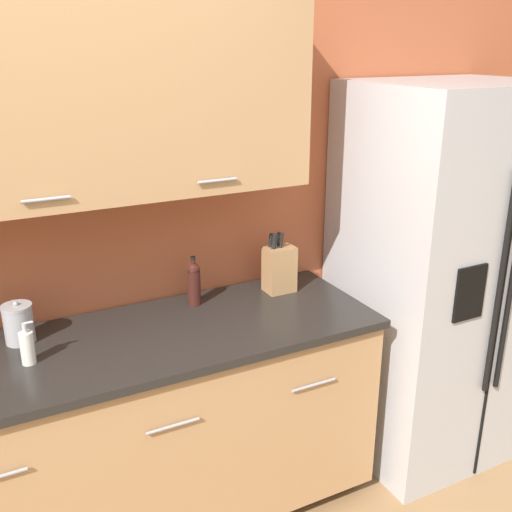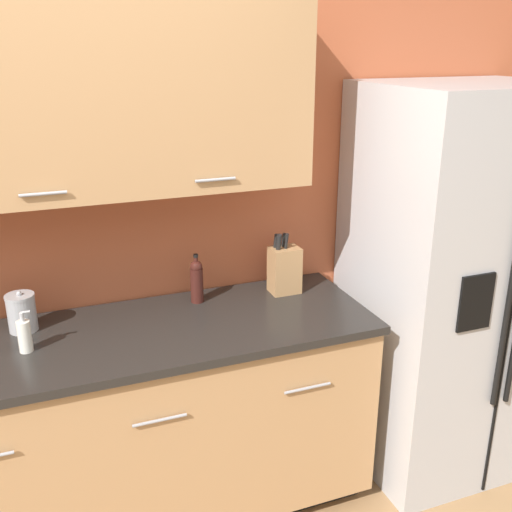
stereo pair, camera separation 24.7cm
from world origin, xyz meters
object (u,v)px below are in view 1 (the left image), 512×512
object	(u,v)px
oil_bottle	(194,283)
steel_canister	(19,323)
refrigerator	(439,276)
knife_block	(279,268)
soap_dispenser	(27,347)

from	to	relation	value
oil_bottle	steel_canister	bearing A→B (deg)	-178.47
refrigerator	steel_canister	bearing A→B (deg)	173.19
oil_bottle	steel_canister	xyz separation A→B (m)	(-0.72, -0.02, -0.02)
refrigerator	knife_block	distance (m)	0.81
knife_block	oil_bottle	world-z (taller)	knife_block
soap_dispenser	knife_block	bearing A→B (deg)	8.62
knife_block	soap_dispenser	xyz separation A→B (m)	(-1.12, -0.17, -0.05)
refrigerator	soap_dispenser	xyz separation A→B (m)	(-1.90, 0.04, 0.06)
soap_dispenser	oil_bottle	size ratio (longest dim) A/B	0.73
knife_block	soap_dispenser	size ratio (longest dim) A/B	1.78
refrigerator	oil_bottle	xyz separation A→B (m)	(-1.18, 0.25, 0.10)
refrigerator	oil_bottle	distance (m)	1.21
knife_block	oil_bottle	bearing A→B (deg)	174.82
refrigerator	soap_dispenser	world-z (taller)	refrigerator
soap_dispenser	steel_canister	bearing A→B (deg)	91.75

